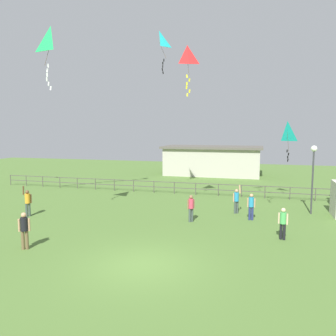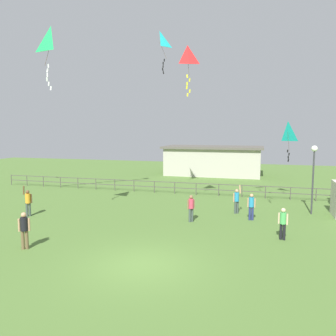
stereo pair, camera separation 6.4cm
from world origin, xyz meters
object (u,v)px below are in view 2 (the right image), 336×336
Objects in this scene: lamppost at (314,164)px; person_3 at (283,222)px; person_6 at (251,205)px; kite_3 at (51,43)px; person_0 at (28,201)px; person_5 at (191,207)px; person_4 at (24,228)px; kite_0 at (288,133)px; kite_1 at (187,58)px; person_1 at (237,199)px; kite_2 at (160,43)px.

lamppost reaches higher than person_3.
kite_3 is at bearing -159.28° from person_6.
person_5 is at bearing 8.58° from person_0.
kite_3 is (-11.45, -0.67, 8.59)m from person_3.
person_3 is 5.03m from person_5.
person_4 is 0.57× the size of kite_0.
kite_1 is (8.62, 4.11, 8.45)m from person_0.
person_1 is at bearing 118.86° from person_3.
kite_2 is at bearing 128.31° from kite_1.
person_3 is 0.53× the size of kite_0.
person_1 is 6.72m from kite_0.
person_0 reaches higher than person_6.
kite_0 is (14.83, 8.44, 3.94)m from person_0.
kite_0 reaches higher than person_4.
kite_1 reaches higher than person_6.
person_0 is 14.18m from kite_2.
person_0 is 1.23× the size of person_5.
kite_0 is 0.94× the size of kite_1.
person_0 is 9.57m from person_5.
person_1 is 1.18× the size of person_3.
person_6 is (9.13, 7.35, -0.06)m from person_4.
person_3 is 9.72m from kite_0.
kite_3 is at bearing -138.81° from kite_1.
kite_3 is (-12.11, -9.50, 4.58)m from kite_0.
kite_2 is 0.95× the size of kite_3.
person_0 is at bearing 127.12° from person_4.
kite_3 reaches higher than person_5.
kite_0 is at bearing 52.61° from person_5.
person_0 is (-16.12, -5.08, -2.12)m from lamppost.
lamppost is 2.77× the size of person_3.
person_3 is at bearing -109.73° from lamppost.
person_0 is 0.65× the size of kite_0.
kite_1 is at bearing 107.60° from person_5.
person_1 is 11.93m from person_4.
person_5 is 0.47× the size of kite_3.
person_3 is (14.16, -0.39, -0.06)m from person_0.
lamppost is 4.04m from kite_0.
person_5 is 0.50× the size of kite_2.
kite_1 reaches higher than kite_0.
person_0 is 14.17m from person_3.
person_4 is at bearing -133.59° from person_1.
person_6 is 13.52m from kite_2.
person_4 is 1.07× the size of person_5.
kite_2 is at bearing 147.99° from person_1.
kite_2 is (-10.38, 2.66, 8.29)m from lamppost.
lamppost is at bearing -68.87° from kite_0.
person_4 is (-10.64, -4.27, 0.06)m from person_3.
lamppost is at bearing -14.37° from kite_2.
person_4 is 8.50m from person_5.
person_3 is 0.99× the size of person_6.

